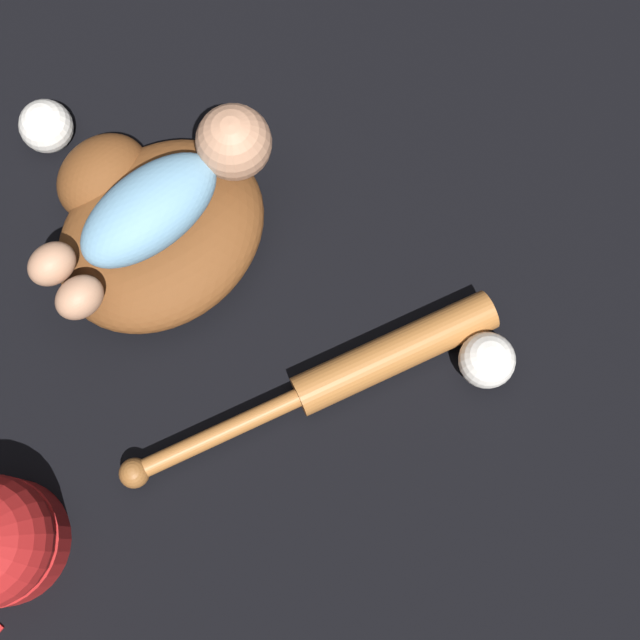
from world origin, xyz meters
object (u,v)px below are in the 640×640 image
Objects in this scene: baby_figure at (167,196)px; baseball_spare at (46,126)px; baseball_glove at (152,225)px; baseball_bat at (357,370)px; baseball at (487,360)px.

baseball_spare is at bearing 106.61° from baby_figure.
baseball_spare is at bearing 100.09° from baseball_glove.
baseball is at bearing -32.23° from baseball_bat.
baseball is (0.24, -0.39, -0.01)m from baseball_glove.
baseball_glove is at bearing 121.52° from baseball.
baseball_bat is at bearing -71.37° from baseball_glove.
baby_figure is 4.73× the size of baseball_spare.
baby_figure is (0.03, -0.02, 0.09)m from baseball_glove.
baby_figure is at bearing 119.31° from baseball.
baseball_spare is at bearing 114.88° from baseball.
baseball_glove is 4.48× the size of baseball.
baseball reaches higher than baseball_bat.
baseball_glove reaches higher than baseball_bat.
baseball is (0.14, -0.09, 0.01)m from baseball_bat.
baby_figure reaches higher than baseball.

